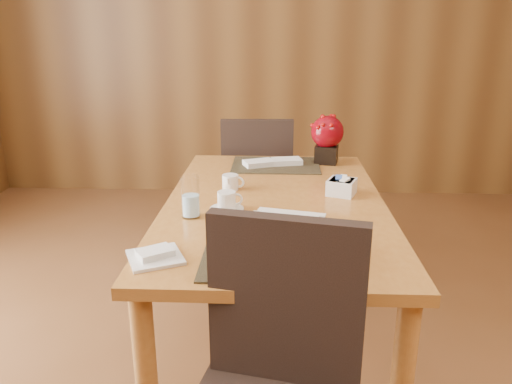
{
  "coord_description": "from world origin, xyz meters",
  "views": [
    {
      "loc": [
        0.0,
        -1.35,
        1.44
      ],
      "look_at": [
        -0.07,
        0.35,
        0.87
      ],
      "focal_mm": 35.0,
      "sensor_mm": 36.0,
      "label": 1
    }
  ],
  "objects_px": {
    "far_chair": "(257,182)",
    "bread_plate": "(155,257)",
    "water_glass": "(191,197)",
    "coffee_cup": "(227,202)",
    "sugar_caddy": "(342,187)",
    "near_chair": "(276,384)",
    "soup_setting": "(284,239)",
    "dining_table": "(275,222)",
    "berry_decor": "(327,136)",
    "creamer_jug": "(230,182)"
  },
  "relations": [
    {
      "from": "far_chair",
      "to": "bread_plate",
      "type": "bearing_deg",
      "value": 78.54
    },
    {
      "from": "water_glass",
      "to": "far_chair",
      "type": "height_order",
      "value": "far_chair"
    },
    {
      "from": "bread_plate",
      "to": "coffee_cup",
      "type": "bearing_deg",
      "value": 67.76
    },
    {
      "from": "sugar_caddy",
      "to": "bread_plate",
      "type": "bearing_deg",
      "value": -134.9
    },
    {
      "from": "coffee_cup",
      "to": "near_chair",
      "type": "bearing_deg",
      "value": -75.19
    },
    {
      "from": "water_glass",
      "to": "far_chair",
      "type": "distance_m",
      "value": 1.22
    },
    {
      "from": "soup_setting",
      "to": "water_glass",
      "type": "height_order",
      "value": "water_glass"
    },
    {
      "from": "dining_table",
      "to": "soup_setting",
      "type": "relative_size",
      "value": 4.71
    },
    {
      "from": "coffee_cup",
      "to": "berry_decor",
      "type": "relative_size",
      "value": 0.53
    },
    {
      "from": "berry_decor",
      "to": "far_chair",
      "type": "distance_m",
      "value": 0.64
    },
    {
      "from": "bread_plate",
      "to": "far_chair",
      "type": "relative_size",
      "value": 0.17
    },
    {
      "from": "dining_table",
      "to": "near_chair",
      "type": "distance_m",
      "value": 0.88
    },
    {
      "from": "creamer_jug",
      "to": "soup_setting",
      "type": "bearing_deg",
      "value": -58.14
    },
    {
      "from": "creamer_jug",
      "to": "bread_plate",
      "type": "height_order",
      "value": "creamer_jug"
    },
    {
      "from": "berry_decor",
      "to": "near_chair",
      "type": "height_order",
      "value": "berry_decor"
    },
    {
      "from": "water_glass",
      "to": "bread_plate",
      "type": "distance_m",
      "value": 0.38
    },
    {
      "from": "coffee_cup",
      "to": "water_glass",
      "type": "height_order",
      "value": "water_glass"
    },
    {
      "from": "coffee_cup",
      "to": "bread_plate",
      "type": "relative_size",
      "value": 0.85
    },
    {
      "from": "sugar_caddy",
      "to": "near_chair",
      "type": "bearing_deg",
      "value": -105.93
    },
    {
      "from": "near_chair",
      "to": "berry_decor",
      "type": "bearing_deg",
      "value": 92.08
    },
    {
      "from": "far_chair",
      "to": "water_glass",
      "type": "bearing_deg",
      "value": 78.13
    },
    {
      "from": "coffee_cup",
      "to": "sugar_caddy",
      "type": "height_order",
      "value": "coffee_cup"
    },
    {
      "from": "creamer_jug",
      "to": "coffee_cup",
      "type": "bearing_deg",
      "value": -75.23
    },
    {
      "from": "sugar_caddy",
      "to": "water_glass",
      "type": "bearing_deg",
      "value": -154.19
    },
    {
      "from": "creamer_jug",
      "to": "sugar_caddy",
      "type": "bearing_deg",
      "value": 6.88
    },
    {
      "from": "dining_table",
      "to": "creamer_jug",
      "type": "relative_size",
      "value": 16.25
    },
    {
      "from": "dining_table",
      "to": "far_chair",
      "type": "distance_m",
      "value": 0.99
    },
    {
      "from": "bread_plate",
      "to": "near_chair",
      "type": "distance_m",
      "value": 0.53
    },
    {
      "from": "dining_table",
      "to": "bread_plate",
      "type": "distance_m",
      "value": 0.68
    },
    {
      "from": "coffee_cup",
      "to": "water_glass",
      "type": "bearing_deg",
      "value": -149.47
    },
    {
      "from": "coffee_cup",
      "to": "near_chair",
      "type": "xyz_separation_m",
      "value": [
        0.2,
        -0.75,
        -0.24
      ]
    },
    {
      "from": "near_chair",
      "to": "coffee_cup",
      "type": "bearing_deg",
      "value": 116.72
    },
    {
      "from": "sugar_caddy",
      "to": "berry_decor",
      "type": "height_order",
      "value": "berry_decor"
    },
    {
      "from": "sugar_caddy",
      "to": "berry_decor",
      "type": "bearing_deg",
      "value": 91.91
    },
    {
      "from": "dining_table",
      "to": "far_chair",
      "type": "height_order",
      "value": "far_chair"
    },
    {
      "from": "soup_setting",
      "to": "near_chair",
      "type": "height_order",
      "value": "near_chair"
    },
    {
      "from": "dining_table",
      "to": "coffee_cup",
      "type": "distance_m",
      "value": 0.26
    },
    {
      "from": "coffee_cup",
      "to": "soup_setting",
      "type": "bearing_deg",
      "value": -60.89
    },
    {
      "from": "dining_table",
      "to": "berry_decor",
      "type": "bearing_deg",
      "value": 66.7
    },
    {
      "from": "coffee_cup",
      "to": "sugar_caddy",
      "type": "bearing_deg",
      "value": 24.47
    },
    {
      "from": "dining_table",
      "to": "berry_decor",
      "type": "distance_m",
      "value": 0.71
    },
    {
      "from": "sugar_caddy",
      "to": "bread_plate",
      "type": "xyz_separation_m",
      "value": [
        -0.65,
        -0.66,
        -0.03
      ]
    },
    {
      "from": "soup_setting",
      "to": "bread_plate",
      "type": "bearing_deg",
      "value": -159.61
    },
    {
      "from": "creamer_jug",
      "to": "dining_table",
      "type": "bearing_deg",
      "value": -23.08
    },
    {
      "from": "coffee_cup",
      "to": "sugar_caddy",
      "type": "distance_m",
      "value": 0.52
    },
    {
      "from": "water_glass",
      "to": "near_chair",
      "type": "xyz_separation_m",
      "value": [
        0.33,
        -0.67,
        -0.28
      ]
    },
    {
      "from": "near_chair",
      "to": "bread_plate",
      "type": "bearing_deg",
      "value": 152.67
    },
    {
      "from": "soup_setting",
      "to": "bread_plate",
      "type": "height_order",
      "value": "soup_setting"
    },
    {
      "from": "water_glass",
      "to": "sugar_caddy",
      "type": "xyz_separation_m",
      "value": [
        0.6,
        0.29,
        -0.05
      ]
    },
    {
      "from": "sugar_caddy",
      "to": "far_chair",
      "type": "xyz_separation_m",
      "value": [
        -0.4,
        0.88,
        -0.26
      ]
    }
  ]
}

